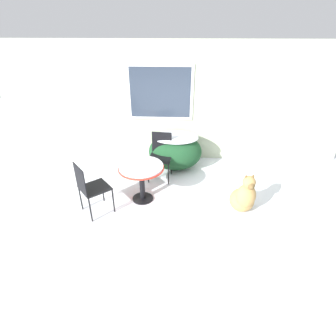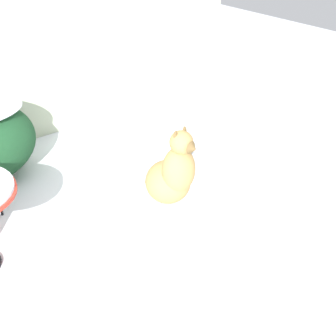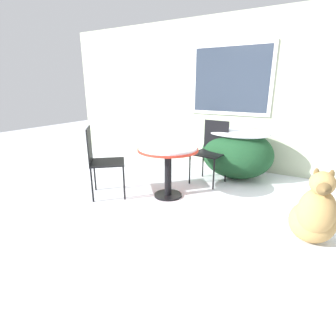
# 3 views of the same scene
# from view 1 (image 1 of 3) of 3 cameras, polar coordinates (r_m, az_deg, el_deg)

# --- Properties ---
(ground_plane) EXTENTS (16.00, 16.00, 0.00)m
(ground_plane) POSITION_cam_1_polar(r_m,az_deg,el_deg) (4.81, -0.38, -9.23)
(ground_plane) COLOR white
(house_wall) EXTENTS (8.00, 0.10, 2.70)m
(house_wall) POSITION_cam_1_polar(r_m,az_deg,el_deg) (6.19, 0.66, 13.93)
(house_wall) COLOR #B2BC9E
(house_wall) RESTS_ON ground_plane
(shrub_left) EXTENTS (1.20, 0.91, 0.83)m
(shrub_left) POSITION_cam_1_polar(r_m,az_deg,el_deg) (5.95, 1.58, 3.86)
(shrub_left) COLOR #194223
(shrub_left) RESTS_ON ground_plane
(patio_table) EXTENTS (0.83, 0.83, 0.74)m
(patio_table) POSITION_cam_1_polar(r_m,az_deg,el_deg) (4.79, -5.82, -0.79)
(patio_table) COLOR black
(patio_table) RESTS_ON ground_plane
(patio_chair_near_table) EXTENTS (0.51, 0.51, 0.99)m
(patio_chair_near_table) POSITION_cam_1_polar(r_m,az_deg,el_deg) (5.56, -1.60, 3.14)
(patio_chair_near_table) COLOR black
(patio_chair_near_table) RESTS_ON ground_plane
(patio_chair_far_side) EXTENTS (0.65, 0.65, 0.99)m
(patio_chair_far_side) POSITION_cam_1_polar(r_m,az_deg,el_deg) (4.65, -16.66, -3.86)
(patio_chair_far_side) COLOR black
(patio_chair_far_side) RESTS_ON ground_plane
(dog) EXTENTS (0.50, 0.64, 0.81)m
(dog) POSITION_cam_1_polar(r_m,az_deg,el_deg) (4.81, 16.14, -6.11)
(dog) COLOR tan
(dog) RESTS_ON ground_plane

